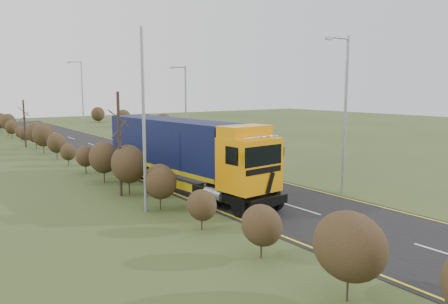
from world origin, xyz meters
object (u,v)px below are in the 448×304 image
Objects in this scene: lorry at (185,149)px; speed_sign at (192,138)px; car_red_hatchback at (197,146)px; car_blue_sedan at (195,142)px; streetlight_near at (344,108)px.

speed_sign is at bearing 52.45° from lorry.
lorry is at bearing 45.43° from car_red_hatchback.
speed_sign is at bearing 51.63° from car_blue_sedan.
lorry reaches higher than car_blue_sedan.
streetlight_near is at bearing -93.38° from speed_sign.
speed_sign reaches higher than car_blue_sedan.
speed_sign is at bearing 86.62° from streetlight_near.
car_blue_sedan is (1.55, 2.83, 0.00)m from car_red_hatchback.
streetlight_near is at bearing 74.65° from car_red_hatchback.
lorry is 14.72m from speed_sign.
car_red_hatchback is 1.17m from speed_sign.
streetlight_near reaches higher than car_red_hatchback.
lorry is at bearing 136.17° from streetlight_near.
streetlight_near reaches higher than speed_sign.
streetlight_near is 4.22× the size of speed_sign.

